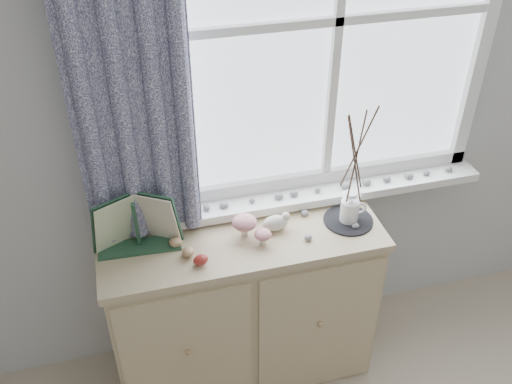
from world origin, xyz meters
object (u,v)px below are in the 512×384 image
at_px(sideboard, 243,306).
at_px(botanical_book, 137,227).
at_px(toadstool_cluster, 249,226).
at_px(twig_pitcher, 356,153).

bearing_deg(sideboard, botanical_book, 179.45).
distance_m(toadstool_cluster, twig_pitcher, 0.53).
bearing_deg(toadstool_cluster, twig_pitcher, -0.77).
height_order(sideboard, twig_pitcher, twig_pitcher).
distance_m(botanical_book, twig_pitcher, 0.92).
height_order(toadstool_cluster, twig_pitcher, twig_pitcher).
bearing_deg(twig_pitcher, botanical_book, -167.72).
xyz_separation_m(botanical_book, twig_pitcher, (0.89, -0.03, 0.21)).
xyz_separation_m(toadstool_cluster, twig_pitcher, (0.44, -0.01, 0.29)).
xyz_separation_m(sideboard, toadstool_cluster, (0.03, -0.02, 0.48)).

